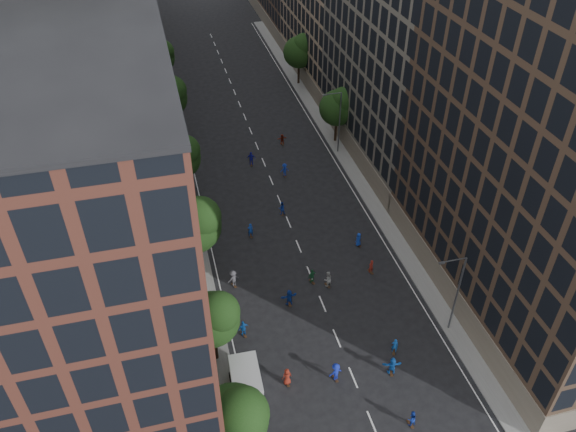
% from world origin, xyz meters
% --- Properties ---
extents(ground, '(240.00, 240.00, 0.00)m').
position_xyz_m(ground, '(0.00, 40.00, 0.00)').
color(ground, black).
rests_on(ground, ground).
extents(sidewalk_left, '(4.00, 105.00, 0.15)m').
position_xyz_m(sidewalk_left, '(-12.00, 47.50, 0.07)').
color(sidewalk_left, slate).
rests_on(sidewalk_left, ground).
extents(sidewalk_right, '(4.00, 105.00, 0.15)m').
position_xyz_m(sidewalk_right, '(12.00, 47.50, 0.07)').
color(sidewalk_right, slate).
rests_on(sidewalk_right, ground).
extents(bldg_left_a, '(14.00, 22.00, 30.00)m').
position_xyz_m(bldg_left_a, '(-19.00, 11.00, 15.00)').
color(bldg_left_a, '#4E271D').
rests_on(bldg_left_a, ground).
extents(bldg_left_b, '(14.00, 26.00, 34.00)m').
position_xyz_m(bldg_left_b, '(-19.00, 35.00, 17.00)').
color(bldg_left_b, '#947C61').
rests_on(bldg_left_b, ground).
extents(bldg_left_c, '(14.00, 20.00, 28.00)m').
position_xyz_m(bldg_left_c, '(-19.00, 58.00, 14.00)').
color(bldg_left_c, '#4E271D').
rests_on(bldg_left_c, ground).
extents(bldg_right_a, '(14.00, 30.00, 36.00)m').
position_xyz_m(bldg_right_a, '(19.00, 15.00, 18.00)').
color(bldg_right_a, '#443224').
rests_on(bldg_right_a, ground).
extents(bldg_right_b, '(14.00, 28.00, 33.00)m').
position_xyz_m(bldg_right_b, '(19.00, 44.00, 16.50)').
color(bldg_right_b, '#615B50').
rests_on(bldg_right_b, ground).
extents(tree_left_0, '(5.20, 5.20, 8.83)m').
position_xyz_m(tree_left_0, '(-11.01, 3.85, 5.96)').
color(tree_left_0, black).
rests_on(tree_left_0, ground).
extents(tree_left_1, '(4.80, 4.80, 8.21)m').
position_xyz_m(tree_left_1, '(-11.02, 13.86, 5.55)').
color(tree_left_1, black).
rests_on(tree_left_1, ground).
extents(tree_left_2, '(5.60, 5.60, 9.45)m').
position_xyz_m(tree_left_2, '(-10.99, 25.83, 6.36)').
color(tree_left_2, black).
rests_on(tree_left_2, ground).
extents(tree_left_3, '(5.00, 5.00, 8.58)m').
position_xyz_m(tree_left_3, '(-11.02, 39.85, 5.82)').
color(tree_left_3, black).
rests_on(tree_left_3, ground).
extents(tree_left_4, '(5.40, 5.40, 9.08)m').
position_xyz_m(tree_left_4, '(-11.00, 55.84, 6.10)').
color(tree_left_4, black).
rests_on(tree_left_4, ground).
extents(tree_left_5, '(4.80, 4.80, 8.33)m').
position_xyz_m(tree_left_5, '(-11.02, 71.86, 5.68)').
color(tree_left_5, black).
rests_on(tree_left_5, ground).
extents(tree_right_a, '(5.00, 5.00, 8.39)m').
position_xyz_m(tree_right_a, '(11.38, 47.85, 5.63)').
color(tree_right_a, black).
rests_on(tree_right_a, ground).
extents(tree_right_b, '(5.20, 5.20, 8.83)m').
position_xyz_m(tree_right_b, '(11.39, 67.85, 5.96)').
color(tree_right_b, black).
rests_on(tree_right_b, ground).
extents(streetlamp_near, '(2.64, 0.22, 9.06)m').
position_xyz_m(streetlamp_near, '(10.37, 12.00, 5.17)').
color(streetlamp_near, '#595B60').
rests_on(streetlamp_near, ground).
extents(streetlamp_far, '(2.64, 0.22, 9.06)m').
position_xyz_m(streetlamp_far, '(10.37, 45.00, 5.17)').
color(streetlamp_far, '#595B60').
rests_on(streetlamp_far, ground).
extents(cargo_van, '(2.73, 5.47, 2.86)m').
position_xyz_m(cargo_van, '(-9.30, 9.23, 1.51)').
color(cargo_van, '#B4B4B6').
rests_on(cargo_van, ground).
extents(skater_1, '(0.71, 0.59, 1.65)m').
position_xyz_m(skater_1, '(4.51, 10.70, 0.83)').
color(skater_1, blue).
rests_on(skater_1, ground).
extents(skater_2, '(0.86, 0.72, 1.61)m').
position_xyz_m(skater_2, '(2.94, 3.59, 0.80)').
color(skater_2, '#132D9A').
rests_on(skater_2, ground).
extents(skater_3, '(1.34, 0.95, 1.87)m').
position_xyz_m(skater_3, '(-1.57, 9.26, 0.93)').
color(skater_3, '#1526B0').
rests_on(skater_3, ground).
extents(skater_4, '(1.13, 0.76, 1.79)m').
position_xyz_m(skater_4, '(-8.32, 16.04, 0.89)').
color(skater_4, '#144DA3').
rests_on(skater_4, ground).
extents(skater_5, '(1.79, 0.84, 1.86)m').
position_xyz_m(skater_5, '(3.38, 8.64, 0.93)').
color(skater_5, '#1551AD').
rests_on(skater_5, ground).
extents(skater_6, '(0.95, 0.69, 1.78)m').
position_xyz_m(skater_6, '(-5.73, 9.87, 0.89)').
color(skater_6, maroon).
rests_on(skater_6, ground).
extents(skater_7, '(0.68, 0.55, 1.60)m').
position_xyz_m(skater_7, '(6.24, 21.07, 0.80)').
color(skater_7, maroon).
rests_on(skater_7, ground).
extents(skater_8, '(1.05, 0.92, 1.82)m').
position_xyz_m(skater_8, '(1.22, 20.27, 0.91)').
color(skater_8, '#BAB9B5').
rests_on(skater_8, ground).
extents(skater_9, '(1.43, 1.14, 1.94)m').
position_xyz_m(skater_9, '(-8.08, 22.70, 0.97)').
color(skater_9, '#48474D').
rests_on(skater_9, ground).
extents(skater_10, '(1.08, 0.75, 1.69)m').
position_xyz_m(skater_10, '(-0.16, 21.18, 0.85)').
color(skater_10, '#1C5F33').
rests_on(skater_10, ground).
extents(skater_11, '(1.72, 0.70, 1.81)m').
position_xyz_m(skater_11, '(-3.22, 18.77, 0.90)').
color(skater_11, '#123399').
rests_on(skater_11, ground).
extents(skater_12, '(0.95, 0.81, 1.64)m').
position_xyz_m(skater_12, '(6.47, 25.49, 0.82)').
color(skater_12, '#1437AA').
rests_on(skater_12, ground).
extents(skater_13, '(0.67, 0.47, 1.74)m').
position_xyz_m(skater_13, '(-4.83, 30.07, 0.87)').
color(skater_13, '#1643B5').
rests_on(skater_13, ground).
extents(skater_14, '(0.82, 0.64, 1.67)m').
position_xyz_m(skater_14, '(-0.40, 33.19, 0.83)').
color(skater_14, '#132F9A').
rests_on(skater_14, ground).
extents(skater_15, '(1.21, 0.78, 1.78)m').
position_xyz_m(skater_15, '(1.94, 41.09, 0.89)').
color(skater_15, '#122C9A').
rests_on(skater_15, ground).
extents(skater_16, '(1.23, 0.78, 1.95)m').
position_xyz_m(skater_16, '(-1.73, 44.76, 0.97)').
color(skater_16, '#13159E').
rests_on(skater_16, ground).
extents(skater_17, '(1.43, 0.60, 1.50)m').
position_xyz_m(skater_17, '(3.62, 49.09, 0.75)').
color(skater_17, maroon).
rests_on(skater_17, ground).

